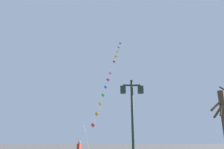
{
  "coord_description": "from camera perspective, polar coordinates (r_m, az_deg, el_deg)",
  "views": [
    {
      "loc": [
        0.34,
        -1.7,
        1.76
      ],
      "look_at": [
        0.62,
        16.65,
        7.4
      ],
      "focal_mm": 34.19,
      "sensor_mm": 36.0,
      "label": 1
    }
  ],
  "objects": [
    {
      "name": "kite_train",
      "position": [
        28.52,
        -0.84,
        -0.7
      ],
      "size": [
        4.5,
        14.59,
        18.13
      ],
      "color": "brown",
      "rests_on": "ground_plane"
    },
    {
      "name": "twin_lantern_lamp_post",
      "position": [
        11.39,
        5.43,
        -8.8
      ],
      "size": [
        1.23,
        0.28,
        4.91
      ],
      "color": "#1E2D23",
      "rests_on": "ground_plane"
    }
  ]
}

